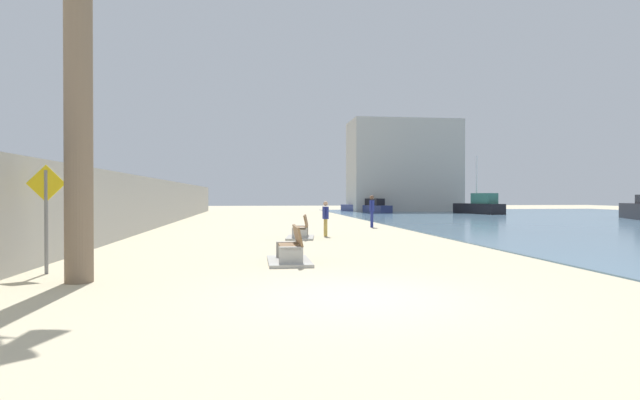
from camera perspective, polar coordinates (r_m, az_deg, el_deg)
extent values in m
plane|color=beige|center=(26.69, -3.54, -3.30)|extent=(120.00, 120.00, 0.00)
cube|color=#ADAAA3|center=(27.17, -19.52, -0.41)|extent=(0.80, 64.00, 2.70)
cylinder|color=#7A6651|center=(11.47, -25.85, 9.97)|extent=(0.55, 0.55, 7.34)
cube|color=#ADAAA3|center=(12.57, -3.34, -6.47)|extent=(0.60, 0.20, 0.50)
cube|color=#ADAAA3|center=(13.95, -3.78, -5.77)|extent=(0.60, 0.20, 0.50)
cube|color=olive|center=(13.24, -3.57, -5.23)|extent=(0.51, 1.60, 0.06)
cube|color=olive|center=(13.23, -2.58, -4.02)|extent=(0.17, 1.60, 0.50)
cube|color=#ADAAA3|center=(13.29, -3.57, -6.99)|extent=(1.11, 2.10, 0.08)
cube|color=#ADAAA3|center=(19.99, -2.35, -3.87)|extent=(0.62, 0.28, 0.50)
cube|color=#ADAAA3|center=(21.38, -2.17, -3.58)|extent=(0.62, 0.28, 0.50)
cube|color=olive|center=(20.67, -2.26, -3.16)|extent=(0.71, 1.65, 0.06)
cube|color=olive|center=(20.64, -1.62, -2.39)|extent=(0.38, 1.61, 0.50)
cube|color=#ADAAA3|center=(20.70, -2.26, -4.30)|extent=(1.38, 2.23, 0.08)
cylinder|color=gold|center=(21.70, 0.69, -3.18)|extent=(0.12, 0.12, 0.76)
cylinder|color=gold|center=(21.82, 0.58, -3.16)|extent=(0.12, 0.12, 0.76)
cube|color=navy|center=(21.73, 0.64, -1.46)|extent=(0.24, 0.35, 0.54)
sphere|color=tan|center=(21.72, 0.64, -0.41)|extent=(0.21, 0.21, 0.21)
cylinder|color=navy|center=(21.52, 0.83, -1.41)|extent=(0.09, 0.09, 0.48)
cylinder|color=navy|center=(21.93, 0.44, -1.38)|extent=(0.09, 0.09, 0.48)
cylinder|color=navy|center=(28.00, 5.98, -2.21)|extent=(0.12, 0.12, 0.89)
cylinder|color=navy|center=(27.88, 5.89, -2.23)|extent=(0.12, 0.12, 0.89)
cube|color=navy|center=(27.91, 5.94, -0.67)|extent=(0.33, 0.37, 0.63)
sphere|color=brown|center=(27.91, 5.94, 0.29)|extent=(0.24, 0.24, 0.24)
cylinder|color=navy|center=(28.12, 6.09, -0.59)|extent=(0.09, 0.09, 0.57)
cylinder|color=navy|center=(27.70, 5.78, -0.61)|extent=(0.09, 0.09, 0.57)
cube|color=black|center=(50.08, 17.61, -0.94)|extent=(3.20, 5.63, 0.96)
cube|color=#337060|center=(49.46, 18.23, 0.17)|extent=(1.85, 2.61, 1.00)
cylinder|color=silver|center=(50.28, 17.42, 2.21)|extent=(0.12, 0.12, 4.56)
cube|color=navy|center=(53.72, 5.18, -0.95)|extent=(4.15, 7.81, 0.72)
cube|color=black|center=(52.73, 5.88, -0.21)|extent=(2.18, 3.57, 0.71)
cylinder|color=silver|center=(54.06, 4.95, 2.67)|extent=(0.12, 0.12, 6.11)
cylinder|color=slate|center=(12.89, -28.77, -2.22)|extent=(0.08, 0.08, 2.35)
cube|color=yellow|center=(12.88, -28.78, 1.67)|extent=(0.85, 0.03, 0.85)
cube|color=#ADAAA3|center=(57.14, 9.47, 3.81)|extent=(12.00, 6.00, 10.12)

